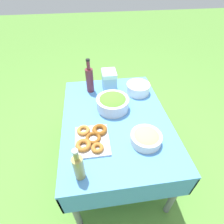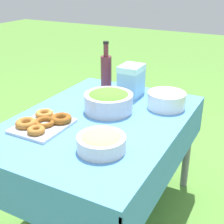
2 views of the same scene
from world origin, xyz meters
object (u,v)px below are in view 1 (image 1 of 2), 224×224
at_px(pasta_bowl, 146,138).
at_px(cooler_box, 109,81).
at_px(olive_oil_bottle, 79,167).
at_px(salad_bowl, 113,102).
at_px(wine_bottle, 90,79).
at_px(plate_stack, 138,88).
at_px(donut_platter, 92,139).

distance_m(pasta_bowl, cooler_box, 0.74).
height_order(pasta_bowl, cooler_box, cooler_box).
bearing_deg(olive_oil_bottle, cooler_box, -17.85).
height_order(salad_bowl, pasta_bowl, salad_bowl).
bearing_deg(wine_bottle, plate_stack, -101.43).
xyz_separation_m(salad_bowl, donut_platter, (-0.35, 0.21, -0.04)).
xyz_separation_m(donut_platter, plate_stack, (0.56, -0.49, 0.03)).
bearing_deg(pasta_bowl, donut_platter, 80.77).
distance_m(pasta_bowl, olive_oil_bottle, 0.52).
distance_m(salad_bowl, pasta_bowl, 0.45).
bearing_deg(cooler_box, wine_bottle, 88.80).
xyz_separation_m(plate_stack, cooler_box, (0.09, 0.28, 0.06)).
relative_size(olive_oil_bottle, wine_bottle, 0.77).
height_order(olive_oil_bottle, wine_bottle, wine_bottle).
relative_size(pasta_bowl, cooler_box, 1.10).
bearing_deg(olive_oil_bottle, plate_stack, -34.84).
relative_size(pasta_bowl, olive_oil_bottle, 0.86).
height_order(plate_stack, wine_bottle, wine_bottle).
bearing_deg(cooler_box, olive_oil_bottle, 162.15).
bearing_deg(plate_stack, olive_oil_bottle, 145.16).
xyz_separation_m(pasta_bowl, plate_stack, (0.62, -0.10, 0.00)).
bearing_deg(plate_stack, donut_platter, 138.66).
xyz_separation_m(salad_bowl, pasta_bowl, (-0.41, -0.19, -0.02)).
relative_size(donut_platter, plate_stack, 1.35).
height_order(salad_bowl, cooler_box, cooler_box).
bearing_deg(wine_bottle, olive_oil_bottle, 173.30).
distance_m(pasta_bowl, wine_bottle, 0.81).
height_order(pasta_bowl, plate_stack, plate_stack).
bearing_deg(salad_bowl, olive_oil_bottle, 154.75).
height_order(plate_stack, cooler_box, cooler_box).
xyz_separation_m(pasta_bowl, wine_bottle, (0.71, 0.37, 0.09)).
xyz_separation_m(donut_platter, wine_bottle, (0.65, -0.02, 0.11)).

